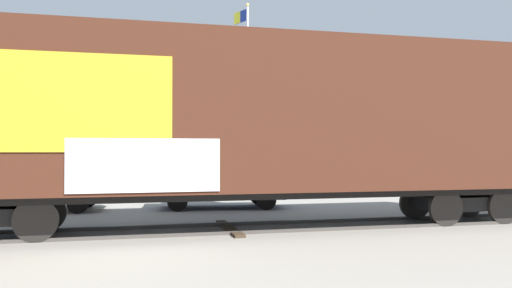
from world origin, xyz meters
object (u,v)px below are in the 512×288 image
freight_car (253,118)px  flagpole (246,78)px  parked_car_white (30,186)px  parked_car_blue (219,181)px

freight_car → flagpole: bearing=82.2°
parked_car_white → parked_car_blue: size_ratio=1.12×
freight_car → flagpole: 13.88m
flagpole → parked_car_blue: flagpole is taller
parked_car_white → freight_car: bearing=-37.7°
freight_car → flagpole: size_ratio=1.81×
flagpole → parked_car_white: size_ratio=1.99×
parked_car_blue → flagpole: bearing=75.8°
freight_car → parked_car_blue: (-0.35, 4.81, -1.81)m
parked_car_white → flagpole: bearing=46.5°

